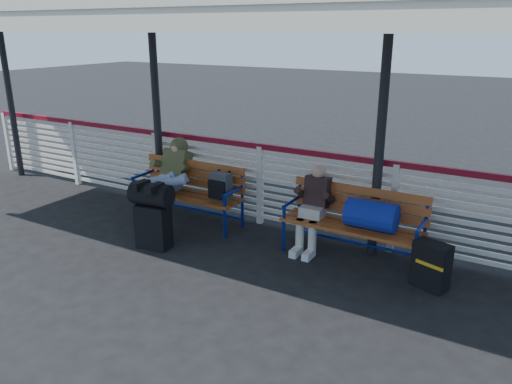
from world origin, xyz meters
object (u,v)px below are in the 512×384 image
Objects in this scene: traveler_man at (165,179)px; suitcase_side at (431,266)px; luggage_stack at (153,213)px; bench_right at (364,216)px; bench_left at (196,186)px; companion_person at (313,207)px.

traveler_man is 2.96× the size of suitcase_side.
traveler_man is at bearing -160.24° from suitcase_side.
bench_right is (2.55, 1.03, 0.11)m from luggage_stack.
luggage_stack is 0.56× the size of traveler_man.
bench_left reaches higher than luggage_stack.
luggage_stack is 0.80× the size of companion_person.
companion_person reaches higher than bench_left.
bench_left is 0.49m from traveler_man.
bench_left is (-0.05, 1.04, 0.08)m from luggage_stack.
suitcase_side is (0.91, -0.30, -0.33)m from bench_right.
suitcase_side is at bearing -10.54° from companion_person.
bench_right is 2.92m from traveler_man.
companion_person reaches higher than suitcase_side.
traveler_man is 2.24m from companion_person.
luggage_stack reaches higher than suitcase_side.
traveler_man is at bearing -171.24° from companion_person.
bench_left is at bearing -165.91° from suitcase_side.
companion_person is (2.21, 0.34, -0.14)m from traveler_man.
companion_person is at bearing 8.76° from traveler_man.
traveler_man reaches higher than bench_left.
suitcase_side is at bearing -5.03° from bench_left.
luggage_stack is 0.51× the size of bench_left.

